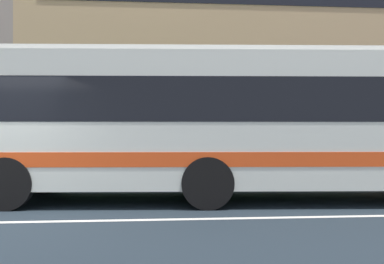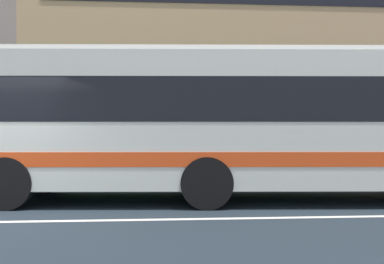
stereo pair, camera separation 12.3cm
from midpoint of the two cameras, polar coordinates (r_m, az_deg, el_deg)
The scene contains 3 objects.
hedge_row_far at distance 13.66m, azimuth -21.09°, elevation -4.08°, with size 18.20×1.10×0.98m, color #357333.
apartment_block_right at distance 24.06m, azimuth 10.18°, elevation 12.87°, with size 22.97×9.21×13.62m.
transit_bus at distance 9.94m, azimuth 5.03°, elevation 1.55°, with size 11.04×3.24×3.15m.
Camera 1 is at (2.82, -7.71, 1.48)m, focal length 43.04 mm.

